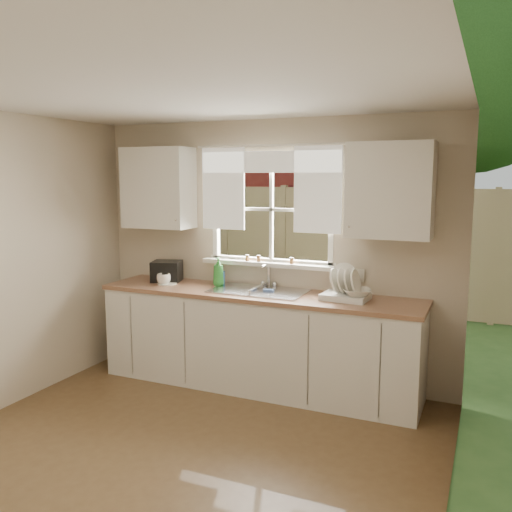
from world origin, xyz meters
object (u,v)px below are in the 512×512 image
at_px(cup, 164,279).
at_px(black_appliance, 167,271).
at_px(dish_rack, 345,290).
at_px(soap_bottle_a, 218,272).

xyz_separation_m(cup, black_appliance, (-0.07, 0.16, 0.05)).
bearing_deg(dish_rack, cup, -177.34).
relative_size(dish_rack, soap_bottle_a, 1.45).
distance_m(cup, black_appliance, 0.18).
bearing_deg(soap_bottle_a, cup, -157.85).
height_order(dish_rack, black_appliance, dish_rack).
bearing_deg(dish_rack, black_appliance, 177.73).
xyz_separation_m(dish_rack, black_appliance, (-1.87, 0.07, 0.02)).
bearing_deg(black_appliance, cup, -84.56).
distance_m(dish_rack, cup, 1.80).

